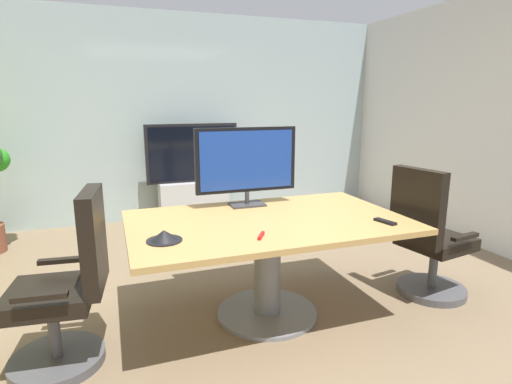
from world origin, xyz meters
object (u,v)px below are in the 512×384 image
office_chair_left (68,295)px  remote_control (385,222)px  conference_phone (164,236)px  office_chair_right (428,244)px  conference_table (267,243)px  wall_display_unit (193,189)px  tv_monitor (247,162)px

office_chair_left → remote_control: 2.13m
conference_phone → office_chair_left: bearing=171.4°
office_chair_right → conference_phone: size_ratio=4.95×
remote_control → office_chair_left: bearing=161.1°
conference_table → remote_control: bearing=-26.0°
conference_table → remote_control: remote_control is taller
office_chair_right → wall_display_unit: 3.12m
conference_table → office_chair_right: (1.35, -0.15, -0.12)m
office_chair_left → remote_control: bearing=90.2°
office_chair_right → wall_display_unit: bearing=16.2°
conference_table → wall_display_unit: 2.65m
wall_display_unit → conference_phone: wall_display_unit is taller
conference_phone → office_chair_right: bearing=2.0°
wall_display_unit → remote_control: bearing=-75.6°
conference_table → wall_display_unit: wall_display_unit is taller
tv_monitor → wall_display_unit: bearing=90.4°
conference_phone → remote_control: conference_phone is taller
remote_control → wall_display_unit: bearing=91.6°
office_chair_left → office_chair_right: size_ratio=1.00×
tv_monitor → conference_phone: bearing=-138.6°
office_chair_left → conference_phone: office_chair_left is taller
office_chair_right → conference_phone: 2.15m
conference_table → office_chair_right: 1.36m
remote_control → office_chair_right: bearing=6.3°
office_chair_right → remote_control: bearing=99.2°
office_chair_left → wall_display_unit: bearing=161.0°
tv_monitor → remote_control: (0.76, -0.80, -0.35)m
office_chair_left → tv_monitor: 1.60m
tv_monitor → office_chair_right: bearing=-23.6°
office_chair_right → remote_control: (-0.60, -0.21, 0.31)m
office_chair_left → conference_phone: bearing=87.7°
conference_table → conference_phone: (-0.77, -0.23, 0.21)m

